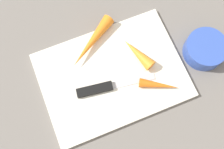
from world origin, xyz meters
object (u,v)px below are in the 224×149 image
Objects in this scene: cutting_board at (112,75)px; small_bowl at (205,49)px; carrot_shortest at (138,53)px; carrot_longest at (92,42)px; knife at (100,88)px; carrot_medium at (159,85)px.

small_bowl reaches higher than cutting_board.
carrot_longest is at bearing 31.46° from carrot_shortest.
carrot_longest is (-0.02, 0.10, 0.02)m from cutting_board.
carrot_longest and small_bowl have the same top height.
knife is 0.13m from carrot_shortest.
knife is 2.05× the size of carrot_medium.
carrot_longest is (0.02, 0.12, 0.01)m from knife.
knife is 1.27× the size of carrot_longest.
carrot_shortest is at bearing 162.59° from small_bowl.
knife is 1.89× the size of small_bowl.
carrot_medium is 0.92× the size of small_bowl.
carrot_medium reaches higher than knife.
cutting_board is at bearing 172.90° from carrot_medium.
carrot_shortest is at bearing 16.04° from cutting_board.
carrot_shortest is (0.08, 0.02, 0.02)m from cutting_board.
cutting_board is at bearing 37.57° from knife.
cutting_board is at bearing 84.69° from carrot_shortest.
carrot_longest is at bearing 86.39° from knife.
knife is (-0.04, -0.02, 0.01)m from cutting_board.
knife reaches higher than cutting_board.
small_bowl is (0.15, 0.04, -0.00)m from carrot_medium.
carrot_shortest and carrot_longest have the same top height.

